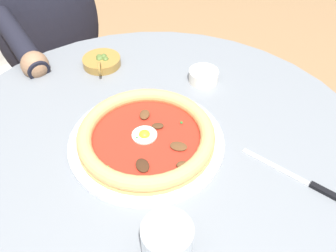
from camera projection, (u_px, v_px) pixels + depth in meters
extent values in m
cylinder|color=gray|center=(152.00, 153.00, 0.74)|extent=(0.94, 0.94, 0.03)
cylinder|color=slate|center=(156.00, 241.00, 0.99)|extent=(0.09, 0.09, 0.70)
cylinder|color=white|center=(147.00, 141.00, 0.74)|extent=(0.32, 0.32, 0.01)
cylinder|color=tan|center=(146.00, 139.00, 0.74)|extent=(0.28, 0.28, 0.01)
torus|color=tan|center=(146.00, 134.00, 0.73)|extent=(0.28, 0.28, 0.03)
cylinder|color=red|center=(146.00, 137.00, 0.73)|extent=(0.26, 0.26, 0.00)
cylinder|color=white|center=(144.00, 135.00, 0.73)|extent=(0.05, 0.05, 0.00)
ellipsoid|color=yellow|center=(144.00, 134.00, 0.73)|extent=(0.02, 0.02, 0.02)
ellipsoid|color=#3D2314|center=(143.00, 165.00, 0.67)|extent=(0.04, 0.03, 0.01)
ellipsoid|color=brown|center=(182.00, 165.00, 0.67)|extent=(0.02, 0.02, 0.01)
ellipsoid|color=brown|center=(145.00, 114.00, 0.77)|extent=(0.04, 0.03, 0.01)
ellipsoid|color=brown|center=(179.00, 146.00, 0.71)|extent=(0.04, 0.04, 0.01)
ellipsoid|color=#4C2D19|center=(158.00, 126.00, 0.75)|extent=(0.02, 0.03, 0.01)
ellipsoid|color=#2D6B28|center=(137.00, 138.00, 0.72)|extent=(0.01, 0.01, 0.00)
ellipsoid|color=#2D6B28|center=(108.00, 167.00, 0.67)|extent=(0.01, 0.01, 0.00)
ellipsoid|color=#2D6B28|center=(181.00, 122.00, 0.76)|extent=(0.01, 0.01, 0.00)
cylinder|color=silver|center=(167.00, 245.00, 0.54)|extent=(0.08, 0.08, 0.09)
cube|color=silver|center=(275.00, 167.00, 0.70)|extent=(0.10, 0.11, 0.00)
cube|color=black|center=(334.00, 196.00, 0.64)|extent=(0.07, 0.07, 0.01)
cylinder|color=white|center=(204.00, 76.00, 0.89)|extent=(0.07, 0.07, 0.03)
cylinder|color=olive|center=(204.00, 73.00, 0.88)|extent=(0.06, 0.06, 0.01)
cylinder|color=olive|center=(102.00, 62.00, 0.94)|extent=(0.10, 0.10, 0.02)
torus|color=olive|center=(100.00, 69.00, 0.89)|extent=(0.03, 0.01, 0.03)
ellipsoid|color=#516B2D|center=(99.00, 57.00, 0.94)|extent=(0.02, 0.02, 0.02)
ellipsoid|color=#516B2D|center=(106.00, 59.00, 0.93)|extent=(0.02, 0.02, 0.02)
ellipsoid|color=#516B2D|center=(99.00, 59.00, 0.93)|extent=(0.02, 0.02, 0.02)
ellipsoid|color=#516B2D|center=(101.00, 59.00, 0.93)|extent=(0.02, 0.02, 0.02)
ellipsoid|color=#516B2D|center=(104.00, 57.00, 0.94)|extent=(0.02, 0.02, 0.02)
cube|color=#282833|center=(74.00, 128.00, 1.52)|extent=(0.40, 0.43, 0.45)
ellipsoid|color=black|center=(48.00, 24.00, 1.19)|extent=(0.35, 0.40, 0.50)
cylinder|color=black|center=(19.00, 41.00, 0.96)|extent=(0.26, 0.18, 0.10)
sphere|color=#936B4C|center=(35.00, 65.00, 0.91)|extent=(0.07, 0.07, 0.07)
cube|color=beige|center=(59.00, 80.00, 1.40)|extent=(0.58, 0.58, 0.02)
cube|color=beige|center=(30.00, 8.00, 1.38)|extent=(0.19, 0.37, 0.40)
cylinder|color=#B7B2A8|center=(39.00, 172.00, 1.36)|extent=(0.02, 0.02, 0.43)
cylinder|color=#B7B2A8|center=(132.00, 133.00, 1.51)|extent=(0.02, 0.02, 0.43)
cylinder|color=#B7B2A8|center=(12.00, 112.00, 1.61)|extent=(0.02, 0.02, 0.43)
cylinder|color=#B7B2A8|center=(95.00, 84.00, 1.76)|extent=(0.02, 0.02, 0.43)
cylinder|color=#8E6B4C|center=(301.00, 146.00, 1.46)|extent=(0.02, 0.02, 0.44)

